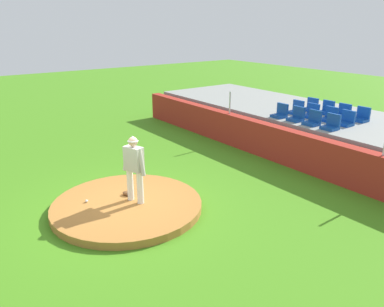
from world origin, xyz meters
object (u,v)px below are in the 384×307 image
(stadium_chair_1, at_px, (297,116))
(stadium_chair_9, at_px, (327,110))
(fielding_glove, at_px, (128,193))
(stadium_chair_0, at_px, (280,113))
(stadium_chair_10, at_px, (343,113))
(stadium_chair_8, at_px, (311,107))
(stadium_chair_6, at_px, (330,117))
(stadium_chair_11, at_px, (361,117))
(stadium_chair_3, at_px, (331,125))
(baseball, at_px, (87,201))
(pitcher, at_px, (134,164))
(stadium_chair_5, at_px, (311,113))
(stadium_chair_4, at_px, (296,110))
(stadium_chair_2, at_px, (313,120))
(stadium_chair_7, at_px, (346,121))

(stadium_chair_1, bearing_deg, stadium_chair_9, -88.61)
(fielding_glove, xyz_separation_m, stadium_chair_9, (0.00, 8.46, 1.16))
(stadium_chair_0, relative_size, stadium_chair_10, 1.00)
(stadium_chair_8, bearing_deg, stadium_chair_6, 149.52)
(stadium_chair_6, relative_size, stadium_chair_11, 1.00)
(stadium_chair_0, bearing_deg, stadium_chair_6, -145.91)
(stadium_chair_3, bearing_deg, stadium_chair_11, -89.40)
(baseball, bearing_deg, pitcher, 56.90)
(stadium_chair_9, distance_m, stadium_chair_10, 0.72)
(pitcher, distance_m, baseball, 1.59)
(stadium_chair_0, height_order, stadium_chair_6, same)
(pitcher, bearing_deg, baseball, -141.09)
(pitcher, xyz_separation_m, stadium_chair_9, (-0.45, 8.46, 0.20))
(baseball, distance_m, stadium_chair_5, 8.65)
(stadium_chair_0, height_order, stadium_chair_4, same)
(stadium_chair_3, xyz_separation_m, stadium_chair_10, (-0.73, 1.75, 0.00))
(baseball, distance_m, stadium_chair_4, 8.70)
(stadium_chair_0, distance_m, stadium_chair_2, 1.40)
(stadium_chair_1, bearing_deg, stadium_chair_4, -50.13)
(pitcher, height_order, stadium_chair_8, pitcher)
(stadium_chair_3, relative_size, stadium_chair_7, 1.00)
(stadium_chair_5, bearing_deg, baseball, 88.29)
(stadium_chair_9, bearing_deg, stadium_chair_10, 176.86)
(baseball, bearing_deg, stadium_chair_11, 80.07)
(stadium_chair_5, height_order, stadium_chair_6, same)
(stadium_chair_6, bearing_deg, pitcher, 87.71)
(stadium_chair_0, height_order, stadium_chair_8, same)
(baseball, height_order, stadium_chair_2, stadium_chair_2)
(baseball, xyz_separation_m, stadium_chair_6, (0.99, 8.62, 1.17))
(baseball, bearing_deg, stadium_chair_7, 78.93)
(fielding_glove, height_order, stadium_chair_2, stadium_chair_2)
(baseball, relative_size, stadium_chair_0, 0.15)
(stadium_chair_1, height_order, stadium_chair_4, same)
(baseball, relative_size, stadium_chair_6, 0.15)
(stadium_chair_5, xyz_separation_m, stadium_chair_8, (-0.71, 0.90, 0.00))
(stadium_chair_1, bearing_deg, stadium_chair_10, -111.08)
(stadium_chair_0, xyz_separation_m, stadium_chair_10, (1.38, 1.81, 0.00))
(stadium_chair_1, height_order, stadium_chair_7, same)
(pitcher, xyz_separation_m, stadium_chair_1, (-0.40, 6.67, 0.20))
(stadium_chair_5, bearing_deg, stadium_chair_3, 149.20)
(fielding_glove, distance_m, stadium_chair_0, 6.75)
(stadium_chair_1, bearing_deg, baseball, 87.93)
(baseball, bearing_deg, stadium_chair_4, 93.09)
(stadium_chair_1, xyz_separation_m, stadium_chair_2, (0.69, -0.02, 0.00))
(stadium_chair_0, height_order, stadium_chair_2, same)
(stadium_chair_4, xyz_separation_m, stadium_chair_5, (0.72, -0.04, 0.00))
(pitcher, xyz_separation_m, stadium_chair_4, (-1.15, 7.56, 0.20))
(baseball, xyz_separation_m, stadium_chair_0, (-0.43, 7.66, 1.17))
(stadium_chair_7, distance_m, stadium_chair_8, 2.32)
(stadium_chair_6, bearing_deg, stadium_chair_0, 34.09)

